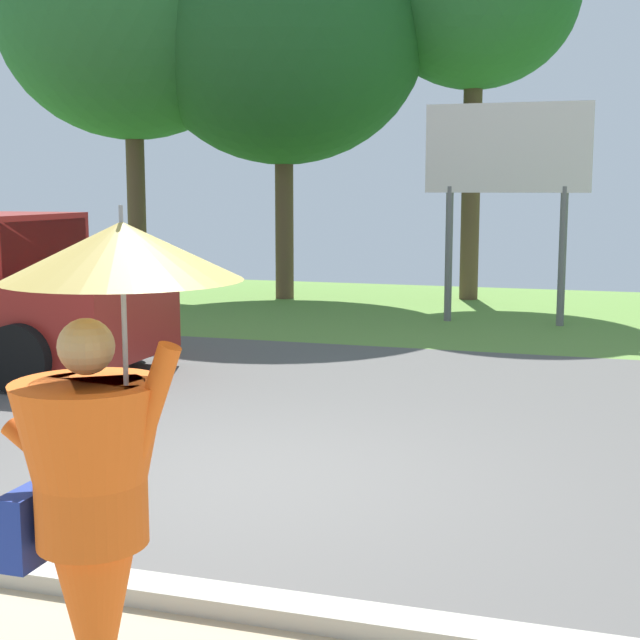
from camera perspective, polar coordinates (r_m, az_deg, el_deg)
ground_plane at (r=9.73m, az=1.47°, el=-5.03°), size 40.00×22.00×0.20m
monk_pedestrian at (r=3.73m, az=-13.64°, el=-9.66°), size 1.03×0.91×2.13m
roadside_billboard at (r=14.98m, az=11.59°, el=9.50°), size 2.60×0.12×3.50m
tree_left_far at (r=18.72m, az=-11.69°, el=17.97°), size 5.09×5.09×7.72m
tree_right_mid at (r=18.29m, az=-2.30°, el=17.44°), size 5.49×5.49×7.60m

